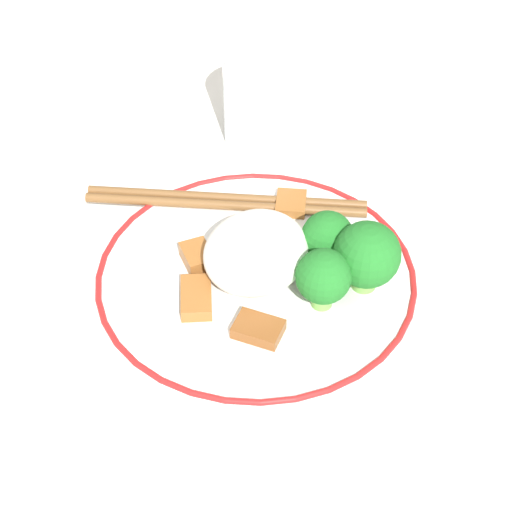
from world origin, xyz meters
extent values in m
plane|color=silver|center=(0.00, 0.00, 0.00)|extent=(3.00, 3.00, 0.00)
cylinder|color=white|center=(0.00, 0.00, 0.01)|extent=(0.25, 0.25, 0.01)
torus|color=red|center=(0.00, 0.00, 0.01)|extent=(0.25, 0.25, 0.01)
ellipsoid|color=white|center=(0.00, 0.00, 0.04)|extent=(0.09, 0.08, 0.05)
cylinder|color=#72AD4C|center=(0.00, 0.06, 0.02)|extent=(0.02, 0.02, 0.01)
sphere|color=#1E6B23|center=(0.00, 0.06, 0.04)|extent=(0.04, 0.04, 0.04)
cylinder|color=#72AD4C|center=(-0.03, 0.08, 0.02)|extent=(0.02, 0.02, 0.01)
sphere|color=#1E6B23|center=(-0.03, 0.08, 0.05)|extent=(0.05, 0.05, 0.05)
cylinder|color=#72AD4C|center=(-0.04, 0.04, 0.02)|extent=(0.02, 0.02, 0.01)
sphere|color=#1E6B23|center=(-0.04, 0.04, 0.04)|extent=(0.04, 0.04, 0.04)
cube|color=#995B28|center=(0.05, -0.02, 0.02)|extent=(0.05, 0.04, 0.01)
cube|color=#995B28|center=(-0.08, -0.02, 0.02)|extent=(0.04, 0.04, 0.01)
cube|color=#995B28|center=(0.01, -0.05, 0.02)|extent=(0.03, 0.04, 0.01)
cube|color=brown|center=(0.05, 0.03, 0.02)|extent=(0.03, 0.04, 0.01)
cube|color=brown|center=(-0.04, -0.01, 0.02)|extent=(0.03, 0.03, 0.01)
cylinder|color=brown|center=(-0.06, -0.07, 0.02)|extent=(0.12, 0.21, 0.01)
cylinder|color=brown|center=(-0.05, -0.06, 0.02)|extent=(0.12, 0.21, 0.01)
cylinder|color=silver|center=(-0.17, -0.10, 0.05)|extent=(0.08, 0.08, 0.09)
camera|label=1|loc=(0.39, 0.25, 0.48)|focal=60.00mm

